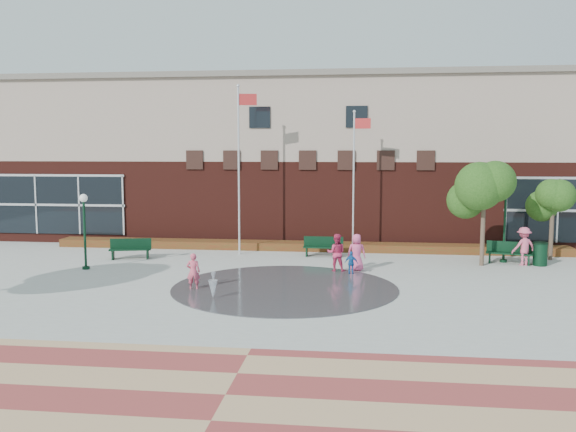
# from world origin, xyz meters

# --- Properties ---
(ground) EXTENTS (120.00, 120.00, 0.00)m
(ground) POSITION_xyz_m (0.00, 0.00, 0.00)
(ground) COLOR #666056
(ground) RESTS_ON ground
(plaza_concrete) EXTENTS (46.00, 18.00, 0.01)m
(plaza_concrete) POSITION_xyz_m (0.00, 4.00, 0.00)
(plaza_concrete) COLOR #A8A8A0
(plaza_concrete) RESTS_ON ground
(paver_band) EXTENTS (46.00, 6.00, 0.01)m
(paver_band) POSITION_xyz_m (0.00, -7.00, 0.00)
(paver_band) COLOR #9B3936
(paver_band) RESTS_ON ground
(splash_pad) EXTENTS (8.40, 8.40, 0.01)m
(splash_pad) POSITION_xyz_m (0.00, 3.00, 0.00)
(splash_pad) COLOR #383A3D
(splash_pad) RESTS_ON ground
(library_building) EXTENTS (44.40, 10.40, 9.20)m
(library_building) POSITION_xyz_m (0.00, 17.48, 4.64)
(library_building) COLOR #4A1A14
(library_building) RESTS_ON ground
(flower_bed) EXTENTS (26.00, 1.20, 0.40)m
(flower_bed) POSITION_xyz_m (0.00, 11.60, 0.00)
(flower_bed) COLOR maroon
(flower_bed) RESTS_ON ground
(flagpole_left) EXTENTS (0.96, 0.25, 8.24)m
(flagpole_left) POSITION_xyz_m (-3.08, 10.01, 4.59)
(flagpole_left) COLOR silver
(flagpole_left) RESTS_ON ground
(flagpole_right) EXTENTS (0.86, 0.21, 7.02)m
(flagpole_right) POSITION_xyz_m (2.45, 10.66, 3.92)
(flagpole_right) COLOR silver
(flagpole_right) RESTS_ON ground
(lamp_left) EXTENTS (0.34, 0.34, 3.26)m
(lamp_left) POSITION_xyz_m (-8.94, 5.51, 2.02)
(lamp_left) COLOR black
(lamp_left) RESTS_ON ground
(lamp_right) EXTENTS (0.36, 0.36, 3.40)m
(lamp_right) POSITION_xyz_m (9.27, 9.32, 2.11)
(lamp_right) COLOR black
(lamp_right) RESTS_ON ground
(bench_left) EXTENTS (1.98, 0.95, 0.96)m
(bench_left) POSITION_xyz_m (-7.96, 8.09, 0.31)
(bench_left) COLOR black
(bench_left) RESTS_ON ground
(bench_mid) EXTENTS (1.91, 0.53, 0.96)m
(bench_mid) POSITION_xyz_m (1.00, 9.84, 0.31)
(bench_mid) COLOR black
(bench_mid) RESTS_ON ground
(bench_right) EXTENTS (2.06, 1.03, 1.00)m
(bench_right) POSITION_xyz_m (9.43, 8.99, 0.32)
(bench_right) COLOR black
(bench_right) RESTS_ON ground
(trash_can) EXTENTS (0.65, 0.65, 1.06)m
(trash_can) POSITION_xyz_m (10.69, 8.68, 0.54)
(trash_can) COLOR black
(trash_can) RESTS_ON ground
(tree_mid) EXTENTS (2.77, 2.77, 4.67)m
(tree_mid) POSITION_xyz_m (8.12, 8.38, 3.40)
(tree_mid) COLOR #473529
(tree_mid) RESTS_ON ground
(tree_small_right) EXTENTS (2.19, 2.19, 3.74)m
(tree_small_right) POSITION_xyz_m (11.58, 10.22, 2.73)
(tree_small_right) COLOR #473529
(tree_small_right) RESTS_ON ground
(water_jet_a) EXTENTS (0.33, 0.33, 0.64)m
(water_jet_a) POSITION_xyz_m (-2.24, 1.01, 0.00)
(water_jet_a) COLOR white
(water_jet_a) RESTS_ON ground
(water_jet_b) EXTENTS (0.18, 0.18, 0.41)m
(water_jet_b) POSITION_xyz_m (-2.84, 3.49, 0.00)
(water_jet_b) COLOR white
(water_jet_b) RESTS_ON ground
(child_splash) EXTENTS (0.54, 0.40, 1.36)m
(child_splash) POSITION_xyz_m (-3.31, 2.37, 0.68)
(child_splash) COLOR #E2506A
(child_splash) RESTS_ON ground
(adult_red) EXTENTS (0.79, 0.62, 1.61)m
(adult_red) POSITION_xyz_m (1.77, 6.35, 0.80)
(adult_red) COLOR #D5315E
(adult_red) RESTS_ON ground
(adult_pink) EXTENTS (0.80, 0.54, 1.59)m
(adult_pink) POSITION_xyz_m (2.62, 6.61, 0.79)
(adult_pink) COLOR #E35188
(adult_pink) RESTS_ON ground
(child_blue) EXTENTS (0.61, 0.36, 0.97)m
(child_blue) POSITION_xyz_m (2.41, 5.78, 0.49)
(child_blue) COLOR #1A5CAC
(child_blue) RESTS_ON ground
(person_bench) EXTENTS (1.26, 0.97, 1.72)m
(person_bench) POSITION_xyz_m (9.98, 8.70, 0.86)
(person_bench) COLOR #E75C7F
(person_bench) RESTS_ON ground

